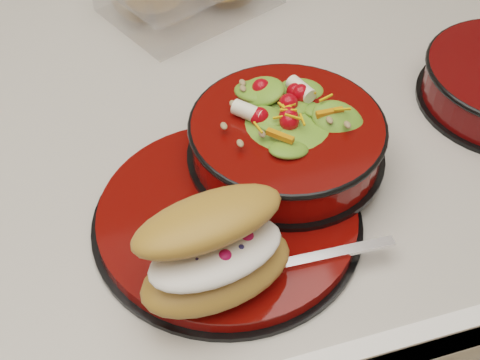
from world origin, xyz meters
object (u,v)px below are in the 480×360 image
object	(u,v)px
island_counter	(278,293)
fork	(313,258)
dinner_plate	(228,217)
salad_bowl	(287,133)
croissant	(214,250)

from	to	relation	value
island_counter	fork	size ratio (longest dim) A/B	7.95
dinner_plate	salad_bowl	bearing A→B (deg)	35.31
island_counter	dinner_plate	size ratio (longest dim) A/B	4.36
island_counter	dinner_plate	xyz separation A→B (m)	(-0.14, -0.18, 0.46)
salad_bowl	croissant	world-z (taller)	salad_bowl
croissant	fork	size ratio (longest dim) A/B	1.03
dinner_plate	fork	distance (m)	0.10
dinner_plate	fork	size ratio (longest dim) A/B	1.82
island_counter	croissant	bearing A→B (deg)	-123.67
island_counter	dinner_plate	bearing A→B (deg)	-127.15
island_counter	salad_bowl	size ratio (longest dim) A/B	5.63
salad_bowl	croissant	bearing A→B (deg)	-130.97
island_counter	dinner_plate	distance (m)	0.51
croissant	dinner_plate	bearing A→B (deg)	55.03
croissant	fork	distance (m)	0.11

